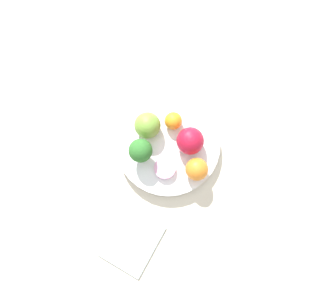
% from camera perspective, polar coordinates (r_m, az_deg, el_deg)
% --- Properties ---
extents(ground_plane, '(6.00, 6.00, 0.00)m').
position_cam_1_polar(ground_plane, '(0.78, 0.00, -0.91)').
color(ground_plane, gray).
extents(table_surface, '(1.20, 1.20, 0.02)m').
position_cam_1_polar(table_surface, '(0.77, 0.00, -0.77)').
color(table_surface, beige).
rests_on(table_surface, ground_plane).
extents(bowl, '(0.23, 0.23, 0.03)m').
position_cam_1_polar(bowl, '(0.74, 0.00, -0.40)').
color(bowl, white).
rests_on(bowl, table_surface).
extents(broccoli, '(0.05, 0.05, 0.07)m').
position_cam_1_polar(broccoli, '(0.68, -4.78, -1.55)').
color(broccoli, '#8CB76B').
rests_on(broccoli, bowl).
extents(apple_red, '(0.06, 0.06, 0.06)m').
position_cam_1_polar(apple_red, '(0.70, 3.88, 0.19)').
color(apple_red, '#B7142D').
rests_on(apple_red, bowl).
extents(apple_green, '(0.06, 0.06, 0.06)m').
position_cam_1_polar(apple_green, '(0.71, -3.60, 2.91)').
color(apple_green, olive).
rests_on(apple_green, bowl).
extents(orange_front, '(0.04, 0.04, 0.04)m').
position_cam_1_polar(orange_front, '(0.72, 0.93, 3.71)').
color(orange_front, orange).
rests_on(orange_front, bowl).
extents(orange_back, '(0.05, 0.05, 0.05)m').
position_cam_1_polar(orange_back, '(0.70, 5.23, -4.54)').
color(orange_back, orange).
rests_on(orange_back, bowl).
extents(small_cup, '(0.05, 0.05, 0.02)m').
position_cam_1_polar(small_cup, '(0.71, -0.54, -4.59)').
color(small_cup, '#EA9EC6').
rests_on(small_cup, bowl).
extents(napkin, '(0.14, 0.13, 0.01)m').
position_cam_1_polar(napkin, '(0.75, -6.29, -16.77)').
color(napkin, silver).
rests_on(napkin, table_surface).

